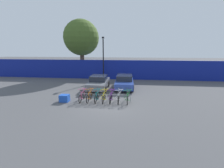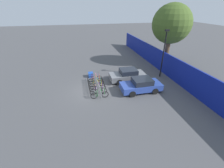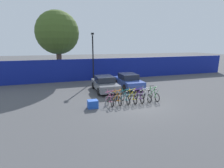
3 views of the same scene
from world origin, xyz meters
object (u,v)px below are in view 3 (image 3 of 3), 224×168
Objects in this scene: bicycle_yellow at (132,97)px; lamp_post at (93,55)px; tree_behind_hoarding at (57,33)px; bicycle_purple at (139,97)px; car_blue at (128,81)px; bicycle_pink at (110,99)px; car_grey at (105,84)px; cargo_crate at (93,104)px; bicycle_green at (154,95)px; bicycle_white at (146,96)px; bicycle_teal at (125,98)px; bicycle_orange at (117,99)px; bike_rack at (132,95)px.

lamp_post is (-1.34, 7.97, 2.72)m from bicycle_yellow.
tree_behind_hoarding is (-4.98, 10.77, 5.19)m from bicycle_yellow.
tree_behind_hoarding reaches higher than bicycle_purple.
car_blue is (1.48, 4.26, 0.31)m from bicycle_yellow.
bicycle_pink is 0.42× the size of car_grey.
cargo_crate is (-3.66, -0.32, -0.10)m from bicycle_purple.
bicycle_green is 4.77m from car_grey.
bicycle_pink and bicycle_white have the same top height.
lamp_post reaches higher than bicycle_teal.
lamp_post is at bearing 105.39° from bicycle_purple.
bicycle_yellow is 0.21× the size of tree_behind_hoarding.
bicycle_purple is 1.00× the size of bicycle_white.
bicycle_green is at bearing -2.59° from bicycle_yellow.
car_grey reaches higher than cargo_crate.
bicycle_green is at bearing -1.95° from bicycle_orange.
bicycle_green is 0.31× the size of lamp_post.
bicycle_yellow is 1.00× the size of bicycle_green.
bicycle_pink and bicycle_orange have the same top height.
bicycle_purple is (0.52, -0.15, -0.11)m from bike_rack.
bicycle_teal is 8.46m from lamp_post.
bicycle_orange is at bearing -178.02° from bicycle_purple.
cargo_crate is (-1.92, -0.32, -0.10)m from bicycle_orange.
lamp_post is at bearing 108.31° from bicycle_white.
lamp_post reaches higher than cargo_crate.
bicycle_green reaches higher than cargo_crate.
car_grey is 4.50m from cargo_crate.
bicycle_purple is 8.64m from lamp_post.
tree_behind_hoarding reaches higher than bicycle_yellow.
bicycle_white is at bearing -1.95° from bicycle_orange.
bicycle_orange is 2.35m from bicycle_white.
bicycle_purple is 1.28m from bicycle_green.
bike_rack reaches higher than cargo_crate.
bicycle_white is at bearing -60.29° from tree_behind_hoarding.
lamp_post reaches higher than car_blue.
bicycle_purple is (1.74, 0.00, 0.00)m from bicycle_orange.
bicycle_purple is 3.68m from cargo_crate.
bicycle_yellow is at bearing -178.02° from bicycle_purple.
lamp_post reaches higher than bicycle_yellow.
bicycle_white is 2.44× the size of cargo_crate.
bicycle_pink is 5.37m from car_blue.
bike_rack is 3.18m from cargo_crate.
bike_rack is 0.76× the size of lamp_post.
cargo_crate is at bearing -134.99° from car_blue.
bicycle_orange is at bearing -179.17° from bicycle_white.
bicycle_yellow is 4.53m from car_blue.
bicycle_green is at bearing -2.36° from bicycle_pink.
bicycle_green is at bearing -4.71° from bike_rack.
bicycle_pink is 1.77m from bicycle_yellow.
tree_behind_hoarding is at bearing 120.55° from bicycle_white.
bike_rack is at bearing 172.87° from bicycle_green.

